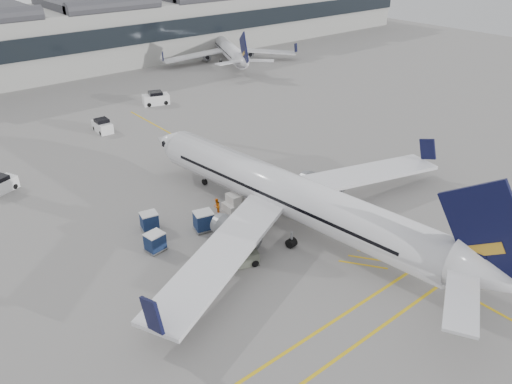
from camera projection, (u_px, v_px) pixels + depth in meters
ground at (243, 258)px, 41.77m from camera, size 220.00×220.00×0.00m
apron_markings at (259, 182)px, 54.18m from camera, size 0.25×60.00×0.01m
airliner_main at (295, 197)px, 44.49m from camera, size 36.88×40.50×10.78m
airliner_far at (228, 50)px, 101.14m from camera, size 25.93×28.65×8.12m
belt_loader at (243, 201)px, 49.12m from camera, size 5.25×1.96×2.13m
baggage_cart_a at (254, 188)px, 50.90m from camera, size 1.72×1.42×1.80m
baggage_cart_b at (149, 221)px, 45.33m from camera, size 1.82×1.60×1.67m
baggage_cart_c at (155, 241)px, 42.30m from camera, size 1.79×1.55×1.71m
baggage_cart_d at (204, 220)px, 45.17m from camera, size 2.06×1.84×1.85m
ramp_agent_a at (261, 189)px, 50.63m from camera, size 0.82×0.74×1.89m
ramp_agent_b at (217, 206)px, 47.81m from camera, size 0.99×0.99×1.62m
pushback_tug at (240, 257)px, 40.73m from camera, size 3.17×2.50×1.55m
safety_cone_nose at (215, 148)px, 61.84m from camera, size 0.36×0.36×0.50m
safety_cone_engine at (304, 189)px, 52.18m from camera, size 0.34×0.34×0.47m
service_van_left at (0, 185)px, 51.80m from camera, size 3.82×2.93×1.76m
service_van_mid at (102, 126)px, 67.07m from camera, size 1.84×3.50×1.77m
service_van_right at (156, 99)px, 77.32m from camera, size 4.35×3.04×2.03m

